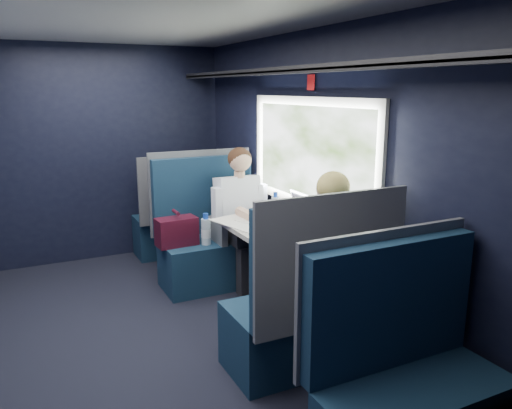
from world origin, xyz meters
name	(u,v)px	position (x,y,z in m)	size (l,w,h in m)	color
ground	(149,339)	(0.00, 0.00, -0.01)	(2.80, 4.20, 0.01)	black
room_shell	(142,143)	(0.02, 0.00, 1.48)	(3.00, 4.40, 2.40)	black
table	(271,237)	(1.03, 0.00, 0.66)	(0.62, 1.00, 0.74)	#54565E
seat_bay_near	(210,240)	(0.83, 0.87, 0.42)	(1.08, 0.62, 1.26)	#0C2036
seat_bay_far	(308,312)	(0.85, -0.87, 0.41)	(1.04, 0.62, 1.26)	#0C2036
seat_row_front	(182,219)	(0.85, 1.80, 0.41)	(1.04, 0.51, 1.16)	#0C2036
seat_row_back	(407,386)	(0.85, -1.80, 0.41)	(1.04, 0.51, 1.16)	#0C2036
man	(242,211)	(1.10, 0.70, 0.72)	(0.53, 0.56, 1.32)	black
woman	(327,254)	(1.10, -0.71, 0.73)	(0.53, 0.56, 1.32)	black
papers	(269,224)	(1.07, 0.11, 0.74)	(0.60, 0.87, 0.01)	white
laptop	(296,214)	(1.32, 0.07, 0.81)	(0.25, 0.34, 0.25)	silver
bottle_small	(275,207)	(1.21, 0.25, 0.84)	(0.07, 0.07, 0.24)	silver
cup	(280,209)	(1.33, 0.38, 0.79)	(0.07, 0.07, 0.09)	white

